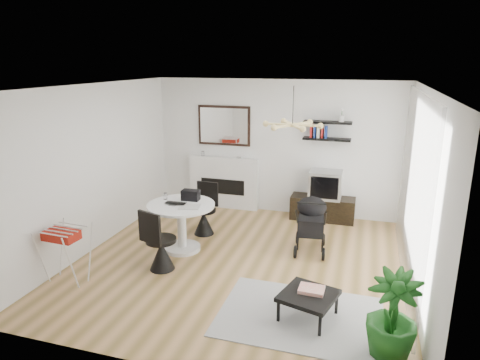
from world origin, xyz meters
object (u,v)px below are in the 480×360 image
(dining_table, at_px, (182,220))
(potted_plant, at_px, (392,315))
(drying_rack, at_px, (66,254))
(stroller, at_px, (311,226))
(fireplace, at_px, (224,176))
(crt_tv, at_px, (326,184))
(tv_console, at_px, (322,208))
(coffee_table, at_px, (308,296))

(dining_table, distance_m, potted_plant, 3.68)
(drying_rack, relative_size, stroller, 0.83)
(stroller, bearing_deg, drying_rack, -152.60)
(dining_table, height_order, drying_rack, drying_rack)
(potted_plant, bearing_deg, stroller, 115.87)
(fireplace, distance_m, drying_rack, 3.85)
(crt_tv, distance_m, potted_plant, 4.05)
(fireplace, height_order, drying_rack, fireplace)
(dining_table, height_order, potted_plant, potted_plant)
(fireplace, distance_m, tv_console, 2.16)
(stroller, relative_size, coffee_table, 1.29)
(stroller, distance_m, coffee_table, 2.00)
(fireplace, distance_m, coffee_table, 4.30)
(dining_table, xyz_separation_m, stroller, (2.03, 0.63, -0.11))
(fireplace, relative_size, potted_plant, 2.21)
(potted_plant, bearing_deg, coffee_table, 154.63)
(fireplace, xyz_separation_m, crt_tv, (2.15, -0.15, 0.05))
(tv_console, distance_m, crt_tv, 0.50)
(tv_console, distance_m, drying_rack, 4.77)
(tv_console, relative_size, stroller, 1.25)
(tv_console, height_order, coffee_table, tv_console)
(tv_console, bearing_deg, stroller, -91.42)
(dining_table, relative_size, potted_plant, 1.13)
(tv_console, relative_size, coffee_table, 1.61)
(fireplace, height_order, coffee_table, fireplace)
(dining_table, bearing_deg, fireplace, 91.04)
(tv_console, distance_m, coffee_table, 3.46)
(stroller, distance_m, potted_plant, 2.69)
(fireplace, height_order, stroller, fireplace)
(crt_tv, distance_m, drying_rack, 4.80)
(stroller, bearing_deg, fireplace, 136.08)
(potted_plant, bearing_deg, crt_tv, 105.81)
(stroller, bearing_deg, tv_console, 82.69)
(fireplace, bearing_deg, crt_tv, -4.08)
(fireplace, relative_size, stroller, 2.18)
(coffee_table, bearing_deg, fireplace, 122.78)
(crt_tv, xyz_separation_m, stroller, (-0.07, -1.47, -0.31))
(stroller, relative_size, potted_plant, 1.01)
(tv_console, bearing_deg, potted_plant, -73.71)
(fireplace, relative_size, coffee_table, 2.82)
(fireplace, height_order, crt_tv, fireplace)
(dining_table, relative_size, coffee_table, 1.44)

